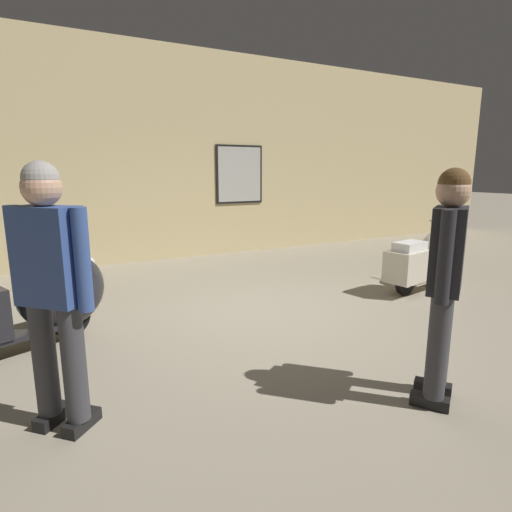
{
  "coord_description": "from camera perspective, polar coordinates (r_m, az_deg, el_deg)",
  "views": [
    {
      "loc": [
        -2.31,
        -3.96,
        1.69
      ],
      "look_at": [
        0.01,
        0.42,
        0.68
      ],
      "focal_mm": 29.06,
      "sensor_mm": 36.0,
      "label": 1
    }
  ],
  "objects": [
    {
      "name": "showroom_back_wall",
      "position": [
        8.3,
        -12.0,
        13.37
      ],
      "size": [
        18.0,
        0.24,
        3.97
      ],
      "color": "#CCB784",
      "rests_on": "ground"
    },
    {
      "name": "scooter_0",
      "position": [
        4.55,
        -28.27,
        -5.33
      ],
      "size": [
        1.76,
        1.09,
        1.04
      ],
      "rotation": [
        0.0,
        0.0,
        0.39
      ],
      "color": "black",
      "rests_on": "ground"
    },
    {
      "name": "visitor_1",
      "position": [
        3.22,
        24.64,
        -2.01
      ],
      "size": [
        0.5,
        0.42,
        1.72
      ],
      "rotation": [
        0.0,
        0.0,
        2.17
      ],
      "color": "black",
      "rests_on": "ground"
    },
    {
      "name": "visitor_0",
      "position": [
        2.9,
        -26.36,
        -3.14
      ],
      "size": [
        0.46,
        0.46,
        1.76
      ],
      "rotation": [
        0.0,
        0.0,
        0.79
      ],
      "color": "black",
      "rests_on": "ground"
    },
    {
      "name": "ground_plane",
      "position": [
        4.89,
        2.25,
        -8.68
      ],
      "size": [
        60.0,
        60.0,
        0.0
      ],
      "primitive_type": "plane",
      "color": "gray"
    },
    {
      "name": "scooter_1",
      "position": [
        6.61,
        22.89,
        -0.25
      ],
      "size": [
        1.64,
        0.74,
        0.97
      ],
      "rotation": [
        0.0,
        0.0,
        0.19
      ],
      "color": "black",
      "rests_on": "ground"
    }
  ]
}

